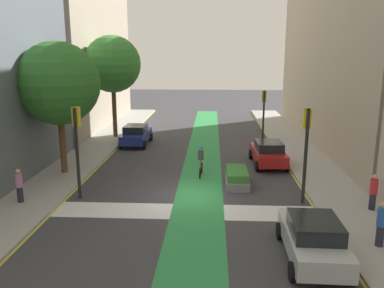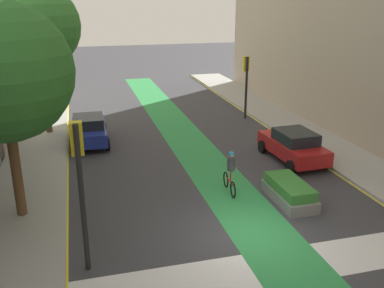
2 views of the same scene
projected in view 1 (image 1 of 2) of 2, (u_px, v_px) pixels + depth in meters
ground_plane at (188, 196)px, 19.88m from camera, size 120.00×120.00×0.00m
bike_lane_paint at (199, 196)px, 19.85m from camera, size 2.40×60.00×0.01m
crosswalk_band at (185, 211)px, 17.93m from camera, size 12.00×1.80×0.01m
sidewalk_left at (42, 192)px, 20.24m from camera, size 3.00×60.00×0.15m
curb_stripe_left at (71, 194)px, 20.18m from camera, size 0.16×60.00×0.01m
sidewalk_right at (339, 197)px, 19.48m from camera, size 3.00×60.00×0.15m
curb_stripe_right at (308, 198)px, 19.57m from camera, size 0.16×60.00×0.01m
traffic_signal_near_right at (306, 137)px, 18.36m from camera, size 0.35×0.52×4.58m
traffic_signal_near_left at (77, 135)px, 18.99m from camera, size 0.35×0.52×4.53m
traffic_signal_far_right at (264, 105)px, 32.51m from camera, size 0.35×0.52×4.07m
car_blue_left_far at (136, 135)px, 30.94m from camera, size 2.09×4.24×1.57m
car_silver_right_near at (313, 238)px, 13.58m from camera, size 2.10×4.24×1.57m
car_red_right_far at (268, 153)px, 25.24m from camera, size 2.16×4.27×1.57m
cyclist_in_lane at (201, 160)px, 22.82m from camera, size 0.32×1.73×1.86m
pedestrian_sidewalk_right_a at (381, 224)px, 14.23m from camera, size 0.34×0.34×1.69m
pedestrian_sidewalk_left_a at (19, 185)px, 18.49m from camera, size 0.34×0.34×1.62m
pedestrian_sidewalk_right_b at (373, 192)px, 17.59m from camera, size 0.34×0.34×1.65m
street_tree_near at (58, 84)px, 22.26m from camera, size 4.72×4.72×7.58m
street_tree_far at (112, 64)px, 32.09m from camera, size 4.63×4.63×8.35m
median_planter at (237, 177)px, 21.54m from camera, size 1.24×2.70×0.85m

